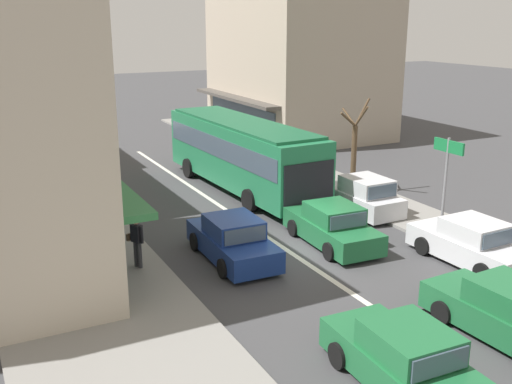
{
  "coord_description": "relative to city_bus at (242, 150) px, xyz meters",
  "views": [
    {
      "loc": [
        -9.71,
        -16.34,
        7.68
      ],
      "look_at": [
        0.44,
        3.43,
        1.2
      ],
      "focal_mm": 42.0,
      "sensor_mm": 36.0,
      "label": 1
    }
  ],
  "objects": [
    {
      "name": "city_bus",
      "position": [
        0.0,
        0.0,
        0.0
      ],
      "size": [
        3.04,
        10.94,
        3.23
      ],
      "color": "#237A4C",
      "rests_on": "ground"
    },
    {
      "name": "building_right_far",
      "position": [
        9.58,
        11.11,
        2.98
      ],
      "size": [
        9.58,
        11.51,
        9.73
      ],
      "color": "#B2A38E",
      "rests_on": "ground"
    },
    {
      "name": "directional_road_sign",
      "position": [
        3.99,
        -8.61,
        0.8
      ],
      "size": [
        0.1,
        1.4,
        3.6
      ],
      "color": "gray",
      "rests_on": "ground"
    },
    {
      "name": "lane_centre_line",
      "position": [
        -1.9,
        -3.66,
        -1.88
      ],
      "size": [
        0.2,
        28.0,
        0.01
      ],
      "primitive_type": "cube",
      "color": "silver",
      "rests_on": "ground"
    },
    {
      "name": "sedan_adjacent_lane_lead",
      "position": [
        -3.66,
        -15.5,
        -1.22
      ],
      "size": [
        2.02,
        4.26,
        1.47
      ],
      "color": "#1E6638",
      "rests_on": "ground"
    },
    {
      "name": "kerb_right",
      "position": [
        4.3,
        -1.66,
        -1.82
      ],
      "size": [
        2.8,
        44.0,
        0.12
      ],
      "primitive_type": "cube",
      "color": "gray",
      "rests_on": "ground"
    },
    {
      "name": "ground_plane",
      "position": [
        -1.9,
        -7.66,
        -1.88
      ],
      "size": [
        140.0,
        140.0,
        0.0
      ],
      "primitive_type": "plane",
      "color": "#3F3F42"
    },
    {
      "name": "traffic_light_downstreet",
      "position": [
        -5.93,
        12.25,
        0.97
      ],
      "size": [
        0.33,
        0.24,
        4.2
      ],
      "color": "gray",
      "rests_on": "ground"
    },
    {
      "name": "sedan_queue_gap_filler",
      "position": [
        -3.89,
        -7.29,
        -1.22
      ],
      "size": [
        1.99,
        4.25,
        1.47
      ],
      "color": "navy",
      "rests_on": "ground"
    },
    {
      "name": "street_tree_right",
      "position": [
        4.18,
        -2.81,
        0.09
      ],
      "size": [
        1.55,
        1.86,
        4.3
      ],
      "color": "brown",
      "rests_on": "ground"
    },
    {
      "name": "sedan_behind_bus_mid",
      "position": [
        -0.2,
        -7.63,
        -1.22
      ],
      "size": [
        2.05,
        4.28,
        1.47
      ],
      "color": "#1E6638",
      "rests_on": "ground"
    },
    {
      "name": "pedestrian_with_handbag_near",
      "position": [
        -6.95,
        -6.79,
        -0.81
      ],
      "size": [
        0.44,
        0.64,
        1.63
      ],
      "color": "#333338",
      "rests_on": "sidewalk_left"
    },
    {
      "name": "sidewalk_left",
      "position": [
        -8.7,
        -1.66,
        -1.81
      ],
      "size": [
        5.2,
        44.0,
        0.14
      ],
      "primitive_type": "cube",
      "color": "gray",
      "rests_on": "ground"
    },
    {
      "name": "parked_hatchback_kerb_second",
      "position": [
        2.88,
        -5.3,
        -1.17
      ],
      "size": [
        1.84,
        3.71,
        1.54
      ],
      "color": "silver",
      "rests_on": "ground"
    },
    {
      "name": "parked_sedan_kerb_front",
      "position": [
        2.86,
        -11.11,
        -1.22
      ],
      "size": [
        1.98,
        4.24,
        1.47
      ],
      "color": "silver",
      "rests_on": "ground"
    },
    {
      "name": "sedan_behind_bus_near",
      "position": [
        0.04,
        -14.94,
        -1.22
      ],
      "size": [
        2.05,
        4.28,
        1.47
      ],
      "color": "#1E6638",
      "rests_on": "ground"
    }
  ]
}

